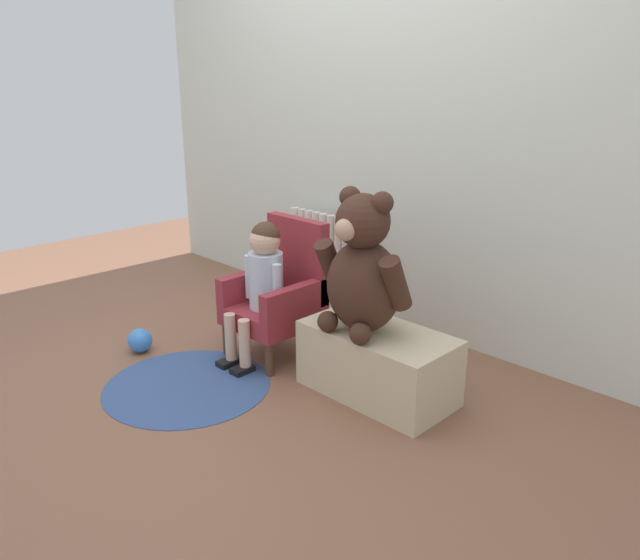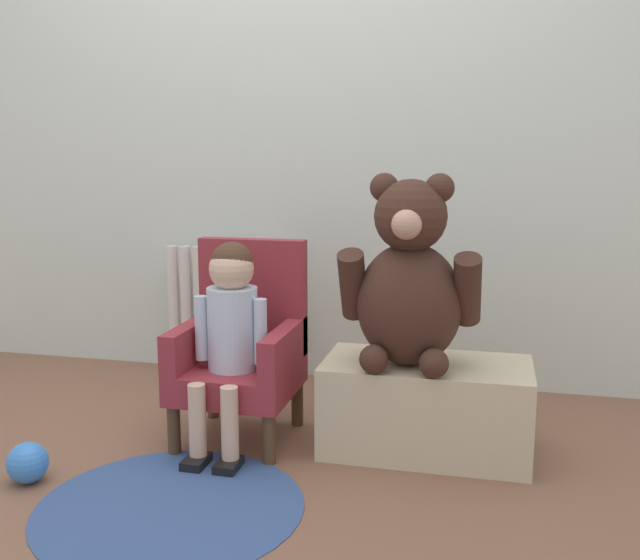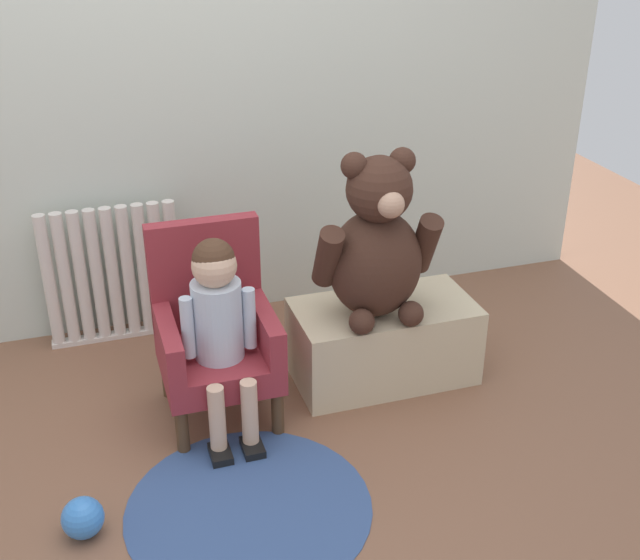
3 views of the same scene
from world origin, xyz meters
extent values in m
plane|color=brown|center=(0.00, 0.00, 0.00)|extent=(6.00, 6.00, 0.00)
cube|color=silver|center=(0.00, 1.31, 1.20)|extent=(3.80, 0.05, 2.40)
cylinder|color=silver|center=(-0.56, 1.19, 0.30)|extent=(0.05, 0.05, 0.56)
cylinder|color=silver|center=(-0.49, 1.19, 0.30)|extent=(0.05, 0.05, 0.56)
cylinder|color=silver|center=(-0.43, 1.19, 0.30)|extent=(0.05, 0.05, 0.56)
cylinder|color=silver|center=(-0.37, 1.19, 0.30)|extent=(0.05, 0.05, 0.56)
cylinder|color=silver|center=(-0.31, 1.19, 0.30)|extent=(0.05, 0.05, 0.56)
cylinder|color=silver|center=(-0.25, 1.19, 0.30)|extent=(0.05, 0.05, 0.56)
cylinder|color=silver|center=(-0.18, 1.19, 0.30)|extent=(0.05, 0.05, 0.56)
cylinder|color=silver|center=(-0.12, 1.19, 0.30)|extent=(0.05, 0.05, 0.56)
cylinder|color=silver|center=(-0.06, 1.19, 0.30)|extent=(0.05, 0.05, 0.56)
cube|color=silver|center=(-0.31, 1.19, 0.01)|extent=(0.56, 0.05, 0.02)
cube|color=maroon|center=(-0.01, 0.52, 0.22)|extent=(0.39, 0.41, 0.10)
cube|color=maroon|center=(-0.01, 0.70, 0.48)|extent=(0.39, 0.06, 0.42)
cube|color=maroon|center=(-0.18, 0.52, 0.34)|extent=(0.06, 0.41, 0.14)
cube|color=maroon|center=(0.16, 0.52, 0.34)|extent=(0.06, 0.41, 0.14)
cylinder|color=#4C331E|center=(-0.17, 0.35, 0.08)|extent=(0.04, 0.04, 0.17)
cylinder|color=#4C331E|center=(0.16, 0.35, 0.08)|extent=(0.04, 0.04, 0.17)
cylinder|color=#4C331E|center=(-0.17, 0.69, 0.08)|extent=(0.04, 0.04, 0.17)
cylinder|color=#4C331E|center=(0.16, 0.69, 0.08)|extent=(0.04, 0.04, 0.17)
cylinder|color=silver|center=(-0.01, 0.48, 0.41)|extent=(0.17, 0.17, 0.28)
sphere|color=#D8AD8E|center=(-0.01, 0.48, 0.61)|extent=(0.15, 0.15, 0.15)
sphere|color=#472D1E|center=(-0.01, 0.49, 0.63)|extent=(0.14, 0.14, 0.14)
cylinder|color=#D8AD8E|center=(-0.06, 0.29, 0.15)|extent=(0.06, 0.06, 0.24)
cube|color=black|center=(-0.06, 0.27, 0.01)|extent=(0.07, 0.11, 0.03)
cylinder|color=#D8AD8E|center=(0.05, 0.29, 0.15)|extent=(0.06, 0.06, 0.24)
cube|color=black|center=(0.05, 0.27, 0.01)|extent=(0.07, 0.11, 0.03)
cylinder|color=silver|center=(-0.11, 0.46, 0.41)|extent=(0.04, 0.04, 0.22)
cylinder|color=silver|center=(0.10, 0.46, 0.41)|extent=(0.04, 0.04, 0.22)
cube|color=#C7B491|center=(0.64, 0.57, 0.15)|extent=(0.68, 0.36, 0.31)
ellipsoid|color=#3D241B|center=(0.58, 0.54, 0.51)|extent=(0.34, 0.29, 0.40)
sphere|color=#3D241B|center=(0.58, 0.52, 0.80)|extent=(0.23, 0.23, 0.23)
sphere|color=tan|center=(0.58, 0.42, 0.78)|extent=(0.09, 0.09, 0.09)
sphere|color=#3D241B|center=(0.49, 0.54, 0.88)|extent=(0.09, 0.09, 0.09)
sphere|color=#3D241B|center=(0.67, 0.54, 0.88)|extent=(0.09, 0.09, 0.09)
cylinder|color=#3D241B|center=(0.40, 0.52, 0.57)|extent=(0.09, 0.18, 0.25)
cylinder|color=#3D241B|center=(0.76, 0.52, 0.57)|extent=(0.09, 0.18, 0.25)
sphere|color=#3D241B|center=(0.49, 0.41, 0.35)|extent=(0.09, 0.09, 0.09)
sphere|color=#3D241B|center=(0.67, 0.41, 0.35)|extent=(0.09, 0.09, 0.09)
cylinder|color=#354E80|center=(-0.03, 0.01, 0.00)|extent=(0.76, 0.76, 0.01)
sphere|color=#3A7FD7|center=(-0.51, 0.05, 0.06)|extent=(0.13, 0.13, 0.13)
camera|label=1|loc=(2.23, -1.38, 1.38)|focal=35.00mm
camera|label=2|loc=(0.83, -1.72, 0.99)|focal=40.00mm
camera|label=3|loc=(-0.40, -1.86, 1.74)|focal=45.00mm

